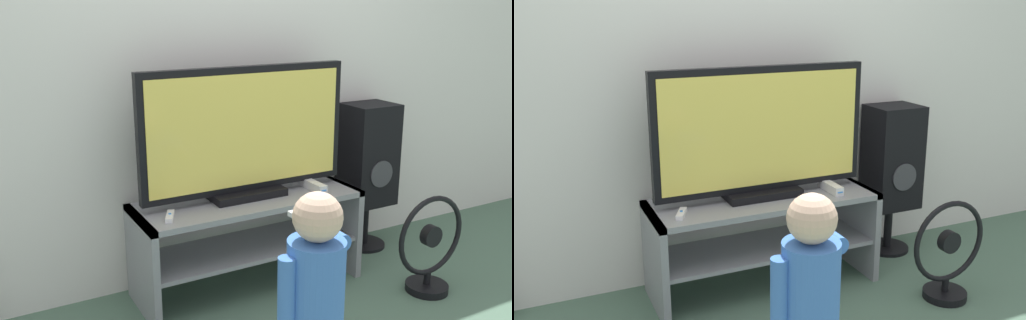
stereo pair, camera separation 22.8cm
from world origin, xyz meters
TOP-DOWN VIEW (x-y plane):
  - ground_plane at (0.00, 0.00)m, footprint 16.00×16.00m
  - wall_back at (0.00, 0.52)m, footprint 10.00×0.06m
  - tv_stand at (0.00, 0.22)m, footprint 1.21×0.44m
  - television at (0.00, 0.24)m, footprint 1.15×0.20m
  - game_console at (0.38, 0.16)m, footprint 0.05×0.20m
  - remote_primary at (-0.47, 0.13)m, footprint 0.09×0.13m
  - child at (-0.22, -0.71)m, footprint 0.33×0.48m
  - speaker_tower at (0.90, 0.34)m, footprint 0.30×0.27m
  - floor_fan at (0.82, -0.30)m, footprint 0.44×0.23m

SIDE VIEW (x-z plane):
  - ground_plane at x=0.00m, z-range 0.00..0.00m
  - floor_fan at x=0.82m, z-range -0.03..0.51m
  - tv_stand at x=0.00m, z-range 0.08..0.60m
  - child at x=-0.22m, z-range 0.08..0.93m
  - remote_primary at x=-0.47m, z-range 0.51..0.54m
  - game_console at x=0.38m, z-range 0.51..0.56m
  - speaker_tower at x=0.90m, z-range 0.12..1.04m
  - television at x=0.00m, z-range 0.51..1.19m
  - wall_back at x=0.00m, z-range 0.00..2.60m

